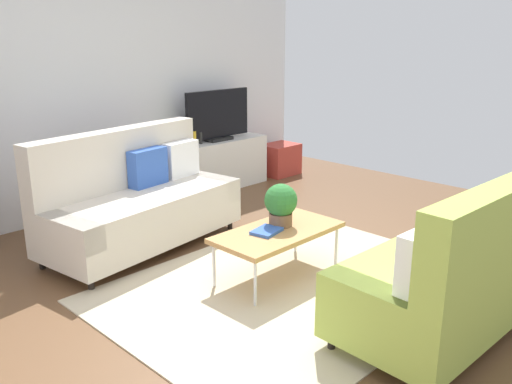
{
  "coord_description": "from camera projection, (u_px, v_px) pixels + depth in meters",
  "views": [
    {
      "loc": [
        -2.95,
        -2.69,
        1.97
      ],
      "look_at": [
        0.24,
        0.43,
        0.65
      ],
      "focal_mm": 37.86,
      "sensor_mm": 36.0,
      "label": 1
    }
  ],
  "objects": [
    {
      "name": "tv",
      "position": [
        218.0,
        116.0,
        6.84
      ],
      "size": [
        1.0,
        0.2,
        0.64
      ],
      "color": "black",
      "rests_on": "tv_console"
    },
    {
      "name": "table_book_0",
      "position": [
        267.0,
        231.0,
        4.35
      ],
      "size": [
        0.27,
        0.22,
        0.03
      ],
      "primitive_type": "cube",
      "rotation": [
        0.0,
        0.0,
        0.19
      ],
      "color": "#3359B2",
      "rests_on": "coffee_table"
    },
    {
      "name": "bottle_0",
      "position": [
        194.0,
        138.0,
        6.61
      ],
      "size": [
        0.05,
        0.05,
        0.17
      ],
      "primitive_type": "cylinder",
      "color": "gold",
      "rests_on": "tv_console"
    },
    {
      "name": "couch_beige",
      "position": [
        138.0,
        201.0,
        5.09
      ],
      "size": [
        2.0,
        1.09,
        1.1
      ],
      "rotation": [
        0.0,
        0.0,
        3.28
      ],
      "color": "beige",
      "rests_on": "ground_plane"
    },
    {
      "name": "bottle_1",
      "position": [
        201.0,
        138.0,
        6.68
      ],
      "size": [
        0.04,
        0.04,
        0.15
      ],
      "primitive_type": "cylinder",
      "color": "#262626",
      "rests_on": "tv_console"
    },
    {
      "name": "area_rug",
      "position": [
        292.0,
        286.0,
        4.36
      ],
      "size": [
        2.9,
        2.2,
        0.01
      ],
      "primitive_type": "cube",
      "color": "beige",
      "rests_on": "ground_plane"
    },
    {
      "name": "coffee_table",
      "position": [
        278.0,
        233.0,
        4.42
      ],
      "size": [
        1.1,
        0.56,
        0.42
      ],
      "color": "#B7844C",
      "rests_on": "ground_plane"
    },
    {
      "name": "couch_green",
      "position": [
        462.0,
        268.0,
        3.64
      ],
      "size": [
        1.93,
        0.91,
        1.1
      ],
      "rotation": [
        0.0,
        0.0,
        -0.04
      ],
      "color": "#A3BC4C",
      "rests_on": "ground_plane"
    },
    {
      "name": "storage_trunk",
      "position": [
        280.0,
        159.0,
        7.75
      ],
      "size": [
        0.52,
        0.4,
        0.44
      ],
      "primitive_type": "cube",
      "color": "#B2382D",
      "rests_on": "ground_plane"
    },
    {
      "name": "potted_plant",
      "position": [
        281.0,
        203.0,
        4.46
      ],
      "size": [
        0.28,
        0.28,
        0.36
      ],
      "color": "brown",
      "rests_on": "coffee_table"
    },
    {
      "name": "vase_0",
      "position": [
        179.0,
        141.0,
        6.56
      ],
      "size": [
        0.11,
        0.11,
        0.12
      ],
      "primitive_type": "cylinder",
      "color": "silver",
      "rests_on": "tv_console"
    },
    {
      "name": "tv_console",
      "position": [
        218.0,
        164.0,
        7.03
      ],
      "size": [
        1.4,
        0.44,
        0.64
      ],
      "primitive_type": "cube",
      "color": "silver",
      "rests_on": "ground_plane"
    },
    {
      "name": "wall_far",
      "position": [
        85.0,
        82.0,
        5.85
      ],
      "size": [
        6.4,
        0.12,
        2.9
      ],
      "primitive_type": "cube",
      "color": "silver",
      "rests_on": "ground_plane"
    },
    {
      "name": "ground_plane",
      "position": [
        273.0,
        285.0,
        4.38
      ],
      "size": [
        7.68,
        7.68,
        0.0
      ],
      "primitive_type": "plane",
      "color": "brown"
    }
  ]
}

